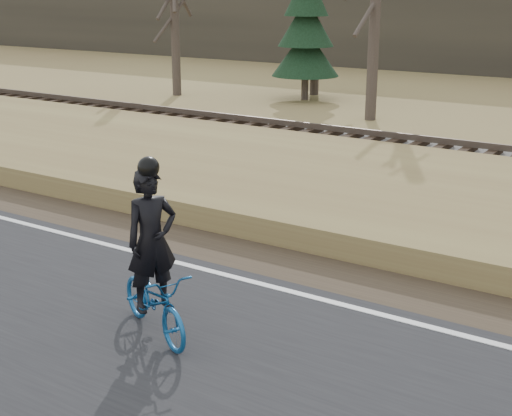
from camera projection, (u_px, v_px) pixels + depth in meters
The scene contains 11 objects.
ground at pixel (209, 281), 10.65m from camera, with size 120.00×120.00×0.00m, color olive.
road at pixel (87, 347), 8.63m from camera, with size 120.00×6.00×0.06m, color black.
edge_line at pixel (217, 273), 10.79m from camera, with size 120.00×0.12×0.01m, color silver.
shoulder at pixel (253, 255), 11.61m from camera, with size 120.00×1.60×0.04m, color #473A2B.
embankment at pixel (336, 200), 13.96m from camera, with size 120.00×5.00×0.44m, color olive.
ballast at pixel (408, 161), 17.01m from camera, with size 120.00×3.00×0.45m, color slate.
railroad at pixel (409, 149), 16.92m from camera, with size 120.00×2.40×0.29m.
cyclist at pixel (154, 278), 8.69m from camera, with size 1.76×1.23×2.27m.
bare_tree_far_left at pixel (174, 4), 27.99m from camera, with size 0.36×0.36×7.13m, color #473C34.
bare_tree_near_left at pixel (375, 12), 22.60m from camera, with size 0.36×0.36×6.90m, color #473C34.
conifer at pixel (306, 24), 27.05m from camera, with size 2.60×2.60×6.09m.
Camera 1 is at (5.92, -7.90, 4.20)m, focal length 50.00 mm.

